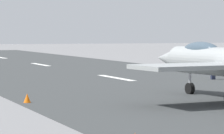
# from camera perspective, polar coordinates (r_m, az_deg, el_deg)

# --- Properties ---
(crew_person) EXTENTS (0.69, 0.36, 1.63)m
(crew_person) POSITION_cam_1_polar(r_m,az_deg,el_deg) (55.87, 9.03, -0.29)
(crew_person) COLOR #1E2338
(crew_person) RESTS_ON ground
(marker_cone_mid) EXTENTS (0.44, 0.44, 0.55)m
(marker_cone_mid) POSITION_cam_1_polar(r_m,az_deg,el_deg) (37.14, -7.60, -2.79)
(marker_cone_mid) COLOR orange
(marker_cone_mid) RESTS_ON ground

